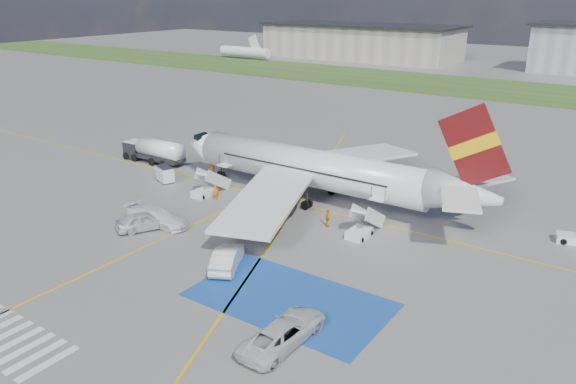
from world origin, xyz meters
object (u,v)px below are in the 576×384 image
at_px(airliner, 321,170).
at_px(van_white_b, 156,214).
at_px(van_white_a, 284,329).
at_px(car_silver_a, 144,221).
at_px(fuel_tanker, 154,153).
at_px(car_silver_b, 227,258).
at_px(gpu_cart, 165,175).

xyz_separation_m(airliner, van_white_b, (-9.41, -13.83, -2.38)).
bearing_deg(van_white_a, car_silver_a, -17.84).
bearing_deg(car_silver_a, fuel_tanker, -16.75).
xyz_separation_m(airliner, car_silver_a, (-9.37, -15.40, -2.55)).
bearing_deg(fuel_tanker, van_white_a, -33.30).
height_order(airliner, fuel_tanker, airliner).
xyz_separation_m(fuel_tanker, car_silver_a, (15.09, -15.21, -0.44)).
distance_m(fuel_tanker, car_silver_b, 30.94).
xyz_separation_m(gpu_cart, van_white_b, (8.29, -9.01, 0.18)).
xyz_separation_m(fuel_tanker, gpu_cart, (6.75, -4.63, -0.45)).
xyz_separation_m(gpu_cart, car_silver_a, (8.33, -10.58, 0.01)).
distance_m(car_silver_a, van_white_a, 21.62).
relative_size(van_white_a, van_white_b, 1.03).
bearing_deg(fuel_tanker, van_white_b, -43.47).
xyz_separation_m(gpu_cart, van_white_a, (28.79, -17.59, 0.17)).
height_order(fuel_tanker, car_silver_b, fuel_tanker).
height_order(airliner, car_silver_b, airliner).
relative_size(gpu_cart, van_white_a, 0.48).
distance_m(fuel_tanker, van_white_a, 41.91).
distance_m(car_silver_a, car_silver_b, 11.13).
height_order(airliner, car_silver_a, airliner).
bearing_deg(airliner, fuel_tanker, -179.56).
height_order(gpu_cart, car_silver_b, gpu_cart).
height_order(fuel_tanker, car_silver_a, fuel_tanker).
bearing_deg(van_white_a, airliner, -62.61).
bearing_deg(car_silver_a, gpu_cart, -23.29).
relative_size(gpu_cart, car_silver_b, 0.50).
distance_m(van_white_a, van_white_b, 22.22).
bearing_deg(car_silver_b, van_white_a, 121.60).
xyz_separation_m(fuel_tanker, van_white_b, (15.04, -13.64, -0.27)).
distance_m(gpu_cart, van_white_a, 33.73).
distance_m(airliner, car_silver_a, 18.21).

